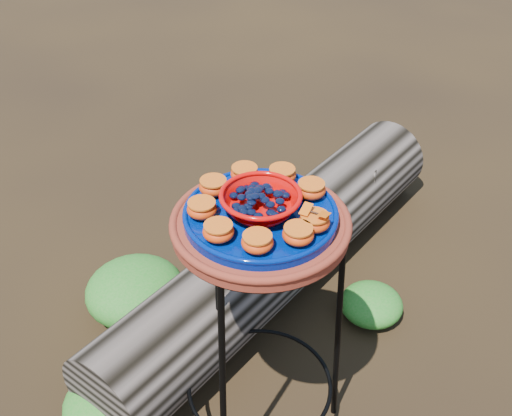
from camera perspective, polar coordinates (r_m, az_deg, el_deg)
plant_stand at (r=1.71m, az=0.35°, el=-11.26°), size 0.44×0.44×0.70m
terracotta_saucer at (r=1.46m, az=0.40°, el=-1.56°), size 0.41×0.41×0.03m
cobalt_plate at (r=1.44m, az=0.41°, el=-0.69°), size 0.35×0.35×0.02m
red_bowl at (r=1.42m, az=0.41°, el=0.46°), size 0.17×0.17×0.05m
glass_gems at (r=1.40m, az=0.42°, el=1.64°), size 0.14×0.14×0.02m
orange_half_0 at (r=1.38m, az=5.21°, el=-1.23°), size 0.07×0.07×0.04m
orange_half_1 at (r=1.48m, az=4.92°, el=1.62°), size 0.07×0.07×0.04m
orange_half_2 at (r=1.52m, az=2.33°, el=2.95°), size 0.07×0.07×0.04m
orange_half_3 at (r=1.52m, az=-1.02°, el=3.06°), size 0.07×0.07×0.04m
orange_half_4 at (r=1.48m, az=-3.81°, el=1.92°), size 0.07×0.07×0.04m
orange_half_5 at (r=1.42m, az=-4.83°, el=-0.09°), size 0.07×0.07×0.04m
orange_half_6 at (r=1.35m, az=-3.36°, el=-2.11°), size 0.07×0.07×0.04m
orange_half_7 at (r=1.32m, az=0.12°, el=-3.07°), size 0.07×0.07×0.04m
orange_half_8 at (r=1.34m, az=3.76°, el=-2.37°), size 0.07×0.07×0.04m
butterfly at (r=1.36m, az=5.27°, el=-0.40°), size 0.09×0.08×0.01m
driftwood_log at (r=2.26m, az=2.01°, el=-3.85°), size 1.69×0.90×0.31m
foliage_left at (r=1.97m, az=-12.68°, el=-16.60°), size 0.28×0.28×0.14m
foliage_right at (r=2.24m, az=10.24°, el=-8.34°), size 0.21×0.21×0.11m
foliage_back at (r=2.25m, az=-10.71°, el=-7.12°), size 0.34×0.34×0.17m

